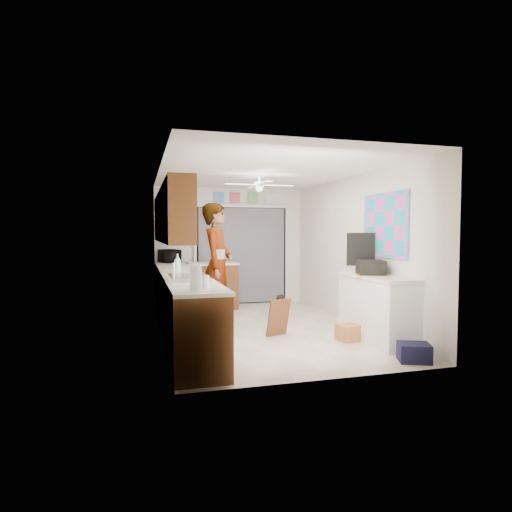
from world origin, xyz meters
TOP-DOWN VIEW (x-y plane):
  - floor at (0.00, 0.00)m, footprint 5.00×5.00m
  - ceiling at (0.00, 0.00)m, footprint 5.00×5.00m
  - wall_back at (0.00, 2.50)m, footprint 3.20×0.00m
  - wall_front at (0.00, -2.50)m, footprint 3.20×0.00m
  - wall_left at (-1.60, 0.00)m, footprint 0.00×5.00m
  - wall_right at (1.60, 0.00)m, footprint 0.00×5.00m
  - left_base_cabinets at (-1.30, 0.00)m, footprint 0.60×4.80m
  - left_countertop at (-1.29, 0.00)m, footprint 0.62×4.80m
  - upper_cabinets at (-1.44, 0.20)m, footprint 0.32×4.00m
  - sink_basin at (-1.29, -1.00)m, footprint 0.50×0.76m
  - faucet at (-1.48, -1.00)m, footprint 0.03×0.03m
  - peninsula_base at (-0.50, 2.00)m, footprint 1.00×0.60m
  - peninsula_top at (-0.50, 2.00)m, footprint 1.04×0.64m
  - back_opening_recess at (0.25, 2.47)m, footprint 2.00×0.06m
  - curtain_panel at (0.25, 2.43)m, footprint 1.90×0.03m
  - door_trim_left at (-0.77, 2.44)m, footprint 0.06×0.04m
  - door_trim_right at (1.27, 2.44)m, footprint 0.06×0.04m
  - door_trim_head at (0.25, 2.44)m, footprint 2.10×0.04m
  - header_frame_1 at (-0.25, 2.47)m, footprint 0.22×0.02m
  - header_frame_2 at (0.10, 2.47)m, footprint 0.22×0.02m
  - header_frame_3 at (0.50, 2.47)m, footprint 0.22×0.02m
  - header_frame_4 at (0.90, 2.47)m, footprint 0.22×0.02m
  - route66_sign at (-0.95, 2.47)m, footprint 0.22×0.02m
  - right_counter_base at (1.35, -1.20)m, footprint 0.50×1.40m
  - right_counter_top at (1.34, -1.20)m, footprint 0.54×1.44m
  - abstract_painting at (1.58, -1.00)m, footprint 0.03×1.15m
  - ceiling_fan at (0.00, 0.20)m, footprint 1.14×1.14m
  - microwave at (-1.31, 2.25)m, footprint 0.46×0.56m
  - soap_bottle at (-1.35, -0.07)m, footprint 0.12×0.12m
  - cup at (-1.16, -0.85)m, footprint 0.14×0.14m
  - jar_a at (-1.21, -1.87)m, footprint 0.10×0.10m
  - jar_b at (-1.31, -1.70)m, footprint 0.07×0.07m
  - paper_towel_roll at (-1.34, -2.11)m, footprint 0.15×0.15m
  - suitcase at (1.32, -1.06)m, footprint 0.50×0.58m
  - suitcase_rim at (1.32, -1.06)m, footprint 0.61×0.70m
  - suitcase_lid at (1.32, -0.77)m, footprint 0.40×0.17m
  - cardboard_box at (1.00, -1.08)m, footprint 0.41×0.34m
  - navy_crate at (1.25, -2.20)m, footprint 0.45×0.42m
  - cabinet_door_panel at (0.08, -0.56)m, footprint 0.40×0.27m
  - man at (-0.69, 0.28)m, footprint 0.75×0.87m
  - dog at (0.65, 1.00)m, footprint 0.39×0.54m

SIDE VIEW (x-z plane):
  - floor at x=0.00m, z-range 0.00..0.00m
  - navy_crate at x=1.25m, z-range 0.00..0.22m
  - cardboard_box at x=1.00m, z-range 0.00..0.23m
  - dog at x=0.65m, z-range 0.00..0.39m
  - cabinet_door_panel at x=0.08m, z-range 0.00..0.56m
  - left_base_cabinets at x=-1.30m, z-range 0.00..0.90m
  - peninsula_base at x=-0.50m, z-range 0.00..0.90m
  - right_counter_base at x=1.35m, z-range 0.00..0.90m
  - left_countertop at x=-1.29m, z-range 0.90..0.94m
  - peninsula_top at x=-0.50m, z-range 0.90..0.94m
  - right_counter_top at x=1.34m, z-range 0.90..0.94m
  - suitcase_rim at x=1.32m, z-range 0.92..0.94m
  - sink_basin at x=-1.29m, z-range 0.92..0.98m
  - cup at x=-1.16m, z-range 0.94..1.03m
  - jar_b at x=-1.31m, z-range 0.94..1.05m
  - jar_a at x=-1.21m, z-range 0.94..1.07m
  - man at x=-0.69m, z-range 0.00..2.03m
  - suitcase at x=1.32m, z-range 0.94..1.15m
  - faucet at x=-1.48m, z-range 0.94..1.16m
  - back_opening_recess at x=0.25m, z-range 0.00..2.10m
  - door_trim_left at x=-0.77m, z-range 0.00..2.10m
  - door_trim_right at x=1.27m, z-range 0.00..2.10m
  - curtain_panel at x=0.25m, z-range 0.03..2.08m
  - microwave at x=-1.31m, z-range 0.94..1.20m
  - paper_towel_roll at x=-1.34m, z-range 0.94..1.21m
  - soap_bottle at x=-1.35m, z-range 0.94..1.23m
  - wall_back at x=0.00m, z-range -0.35..2.85m
  - wall_front at x=0.00m, z-range -0.35..2.85m
  - wall_left at x=-1.60m, z-range -1.25..3.75m
  - wall_right at x=1.60m, z-range -1.25..3.75m
  - suitcase_lid at x=1.32m, z-range 1.04..1.54m
  - abstract_painting at x=1.58m, z-range 1.17..2.12m
  - upper_cabinets at x=-1.44m, z-range 1.40..2.20m
  - door_trim_head at x=0.25m, z-range 2.09..2.15m
  - header_frame_1 at x=-0.25m, z-range 2.19..2.41m
  - header_frame_2 at x=0.10m, z-range 2.19..2.41m
  - header_frame_3 at x=0.50m, z-range 2.19..2.41m
  - header_frame_4 at x=0.90m, z-range 2.19..2.41m
  - route66_sign at x=-0.95m, z-range 2.17..2.43m
  - ceiling_fan at x=0.00m, z-range 2.20..2.44m
  - ceiling at x=0.00m, z-range 2.50..2.50m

